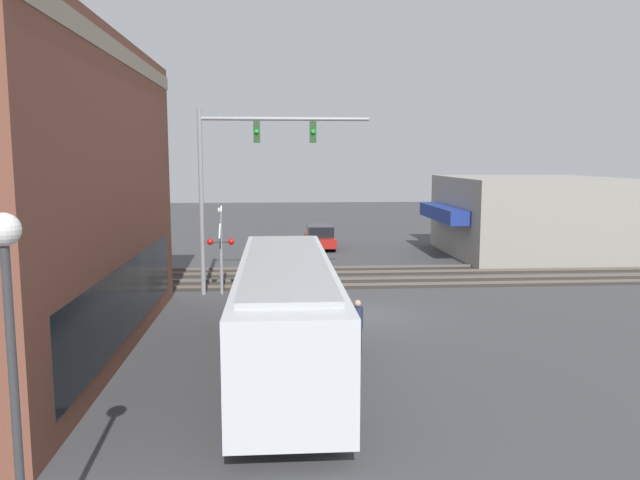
{
  "coord_description": "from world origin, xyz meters",
  "views": [
    {
      "loc": [
        -22.69,
        3.05,
        5.88
      ],
      "look_at": [
        4.18,
        1.15,
        2.32
      ],
      "focal_mm": 35.0,
      "sensor_mm": 36.0,
      "label": 1
    }
  ],
  "objects_px": {
    "streetlamp": "(13,371)",
    "parked_car_silver": "(281,253)",
    "city_bus": "(286,308)",
    "crossing_signal": "(221,242)",
    "pedestrian_near_bus": "(357,326)",
    "parked_car_red": "(320,237)"
  },
  "relations": [
    {
      "from": "pedestrian_near_bus",
      "to": "parked_car_silver",
      "type": "bearing_deg",
      "value": 7.75
    },
    {
      "from": "city_bus",
      "to": "pedestrian_near_bus",
      "type": "xyz_separation_m",
      "value": [
        1.07,
        -2.17,
        -0.87
      ]
    },
    {
      "from": "city_bus",
      "to": "parked_car_silver",
      "type": "bearing_deg",
      "value": -0.0
    },
    {
      "from": "crossing_signal",
      "to": "streetlamp",
      "type": "height_order",
      "value": "streetlamp"
    },
    {
      "from": "crossing_signal",
      "to": "parked_car_red",
      "type": "height_order",
      "value": "crossing_signal"
    },
    {
      "from": "streetlamp",
      "to": "parked_car_silver",
      "type": "height_order",
      "value": "streetlamp"
    },
    {
      "from": "city_bus",
      "to": "crossing_signal",
      "type": "relative_size",
      "value": 3.23
    },
    {
      "from": "parked_car_red",
      "to": "pedestrian_near_bus",
      "type": "bearing_deg",
      "value": 178.89
    },
    {
      "from": "parked_car_silver",
      "to": "parked_car_red",
      "type": "distance_m",
      "value": 6.8
    },
    {
      "from": "streetlamp",
      "to": "parked_car_silver",
      "type": "relative_size",
      "value": 1.21
    },
    {
      "from": "parked_car_red",
      "to": "pedestrian_near_bus",
      "type": "distance_m",
      "value": 22.24
    },
    {
      "from": "streetlamp",
      "to": "parked_car_silver",
      "type": "bearing_deg",
      "value": -8.18
    },
    {
      "from": "city_bus",
      "to": "parked_car_red",
      "type": "xyz_separation_m",
      "value": [
        23.3,
        -2.6,
        -1.0
      ]
    },
    {
      "from": "parked_car_silver",
      "to": "parked_car_red",
      "type": "height_order",
      "value": "parked_car_red"
    },
    {
      "from": "streetlamp",
      "to": "pedestrian_near_bus",
      "type": "relative_size",
      "value": 3.15
    },
    {
      "from": "streetlamp",
      "to": "pedestrian_near_bus",
      "type": "height_order",
      "value": "streetlamp"
    },
    {
      "from": "crossing_signal",
      "to": "parked_car_silver",
      "type": "height_order",
      "value": "crossing_signal"
    },
    {
      "from": "crossing_signal",
      "to": "pedestrian_near_bus",
      "type": "distance_m",
      "value": 10.0
    },
    {
      "from": "crossing_signal",
      "to": "parked_car_silver",
      "type": "distance_m",
      "value": 7.93
    },
    {
      "from": "streetlamp",
      "to": "parked_car_red",
      "type": "distance_m",
      "value": 32.92
    },
    {
      "from": "parked_car_silver",
      "to": "pedestrian_near_bus",
      "type": "xyz_separation_m",
      "value": [
        -15.95,
        -2.17,
        0.19
      ]
    },
    {
      "from": "parked_car_red",
      "to": "crossing_signal",
      "type": "bearing_deg",
      "value": 158.93
    }
  ]
}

